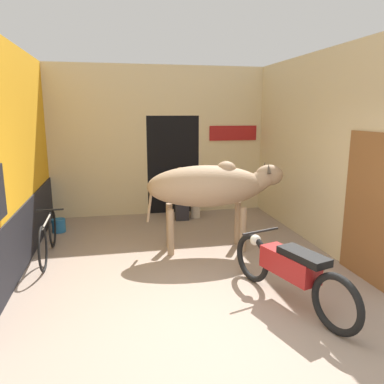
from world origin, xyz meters
The scene contains 10 objects.
ground_plane centered at (0.00, 0.00, 0.00)m, with size 30.00×30.00×0.00m, color gray.
wall_left_shopfront centered at (-2.49, 2.45, 1.61)m, with size 0.25×4.92×3.32m.
wall_back_with_doorway centered at (0.13, 5.19, 1.44)m, with size 4.82×0.93×3.32m.
wall_right_with_door centered at (2.50, 2.41, 1.64)m, with size 0.22×4.92×3.32m.
cow centered at (0.55, 2.42, 1.10)m, with size 2.33×0.91×1.52m.
motorcycle_near centered at (1.02, 0.40, 0.45)m, with size 0.79×2.06×0.78m.
bicycle centered at (-2.11, 2.58, 0.35)m, with size 0.44×1.76×0.70m.
shopkeeper_seated centered at (0.38, 4.35, 0.60)m, with size 0.41×0.34×1.14m.
plastic_stool centered at (0.72, 4.39, 0.21)m, with size 0.30×0.30×0.39m.
bucket centered at (-2.14, 3.93, 0.13)m, with size 0.26×0.26×0.26m.
Camera 1 is at (-1.00, -3.50, 2.33)m, focal length 35.00 mm.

